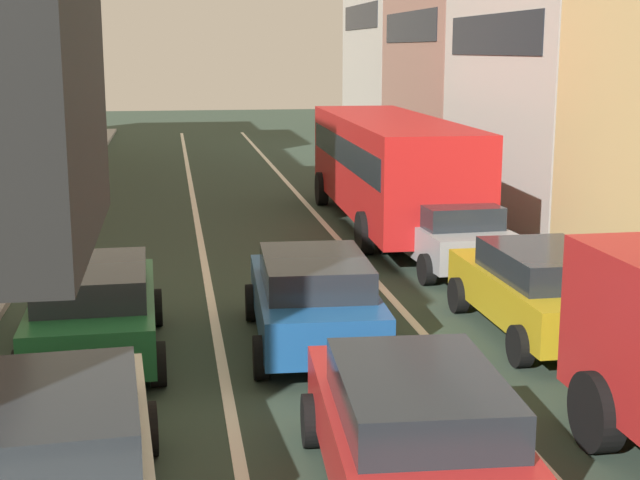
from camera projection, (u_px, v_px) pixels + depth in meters
lane_stripe_left at (200, 240)px, 22.70m from camera, size 0.16×60.00×0.01m
lane_stripe_right at (335, 236)px, 23.24m from camera, size 0.16×60.00×0.01m
sedan_centre_lane_second at (415, 431)px, 9.40m from camera, size 2.26×4.39×1.49m
wagon_left_lane_second at (56, 454)px, 8.89m from camera, size 2.28×4.40×1.49m
hatchback_centre_lane_third at (314, 297)px, 14.49m from camera, size 2.22×4.38×1.49m
sedan_left_lane_third at (94, 307)px, 13.92m from camera, size 2.15×4.34×1.49m
sedan_right_lane_behind_truck at (542, 288)px, 15.03m from camera, size 2.08×4.31×1.49m
wagon_right_lane_far at (446, 231)px, 19.80m from camera, size 2.25×4.39×1.49m
bus_mid_queue_primary at (389, 161)px, 24.06m from camera, size 2.97×10.55×2.90m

